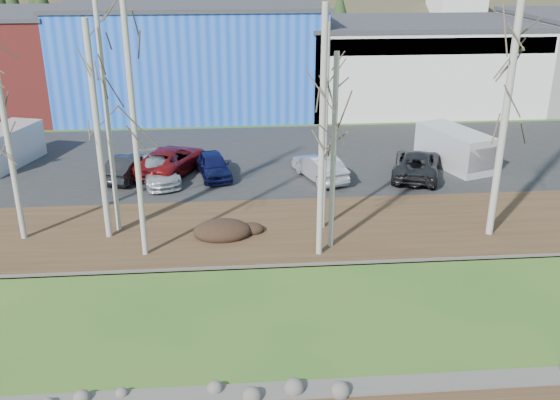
{
  "coord_description": "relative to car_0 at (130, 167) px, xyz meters",
  "views": [
    {
      "loc": [
        -3.3,
        -11.81,
        12.25
      ],
      "look_at": [
        -1.3,
        12.12,
        2.5
      ],
      "focal_mm": 40.0,
      "sensor_mm": 36.0,
      "label": 1
    }
  ],
  "objects": [
    {
      "name": "birch_2",
      "position": [
        0.1,
        -7.67,
        4.09
      ],
      "size": [
        0.27,
        0.27,
        9.54
      ],
      "color": "#BCB6AB",
      "rests_on": "far_bank"
    },
    {
      "name": "birch_8",
      "position": [
        17.47,
        -8.43,
        4.72
      ],
      "size": [
        0.26,
        0.26,
        10.8
      ],
      "color": "#BCB6AB",
      "rests_on": "far_bank"
    },
    {
      "name": "dirt_mound",
      "position": [
        5.19,
        -8.02,
        -0.42
      ],
      "size": [
        2.64,
        1.87,
        0.52
      ],
      "primitive_type": "ellipsoid",
      "color": "black",
      "rests_on": "far_bank"
    },
    {
      "name": "car_1",
      "position": [
        2.23,
        0.75,
        0.09
      ],
      "size": [
        4.49,
        6.12,
        1.55
      ],
      "primitive_type": "imported",
      "rotation": [
        0.0,
        0.0,
        2.75
      ],
      "color": "maroon",
      "rests_on": "parking_lot"
    },
    {
      "name": "far_bank",
      "position": [
        8.97,
        -7.39,
        -0.75
      ],
      "size": [
        80.0,
        7.0,
        0.15
      ],
      "primitive_type": "cube",
      "color": "#382616",
      "rests_on": "ground"
    },
    {
      "name": "birch_6",
      "position": [
        9.91,
        -9.47,
        3.51
      ],
      "size": [
        0.23,
        0.23,
        8.37
      ],
      "color": "#BCB6AB",
      "rests_on": "far_bank"
    },
    {
      "name": "birch_1",
      "position": [
        0.43,
        -6.97,
        4.95
      ],
      "size": [
        0.21,
        0.21,
        11.25
      ],
      "color": "#BCB6AB",
      "rests_on": "far_bank"
    },
    {
      "name": "near_bank_rocks",
      "position": [
        8.97,
        -18.79,
        -0.83
      ],
      "size": [
        80.0,
        0.8,
        0.5
      ],
      "primitive_type": null,
      "color": "#47423D",
      "rests_on": "ground"
    },
    {
      "name": "car_4",
      "position": [
        10.63,
        -1.02,
        0.02
      ],
      "size": [
        2.84,
        4.56,
        1.42
      ],
      "primitive_type": "imported",
      "rotation": [
        0.0,
        0.0,
        3.48
      ],
      "color": "silver",
      "rests_on": "parking_lot"
    },
    {
      "name": "birch_4",
      "position": [
        9.3,
        -10.15,
        4.45
      ],
      "size": [
        0.25,
        0.25,
        10.26
      ],
      "color": "#BCB6AB",
      "rests_on": "far_bank"
    },
    {
      "name": "birch_0",
      "position": [
        -3.68,
        -7.52,
        3.85
      ],
      "size": [
        0.26,
        0.26,
        9.06
      ],
      "color": "#BCB6AB",
      "rests_on": "far_bank"
    },
    {
      "name": "birch_3",
      "position": [
        1.93,
        -9.59,
        4.78
      ],
      "size": [
        0.23,
        0.23,
        10.92
      ],
      "color": "#BCB6AB",
      "rests_on": "far_bank"
    },
    {
      "name": "building_white",
      "position": [
        20.97,
        17.09,
        2.58
      ],
      "size": [
        18.36,
        12.24,
        6.8
      ],
      "color": "silver",
      "rests_on": "ground"
    },
    {
      "name": "parking_lot",
      "position": [
        8.97,
        3.11,
        -0.76
      ],
      "size": [
        80.0,
        14.0,
        0.14
      ],
      "primitive_type": "cube",
      "color": "black",
      "rests_on": "ground"
    },
    {
      "name": "river",
      "position": [
        8.97,
        -14.69,
        -0.83
      ],
      "size": [
        80.0,
        8.0,
        0.9
      ],
      "primitive_type": null,
      "color": "black",
      "rests_on": "ground"
    },
    {
      "name": "van_white",
      "position": [
        18.97,
        0.45,
        0.4
      ],
      "size": [
        3.62,
        5.4,
        2.18
      ],
      "rotation": [
        0.0,
        0.0,
        0.34
      ],
      "color": "silver",
      "rests_on": "parking_lot"
    },
    {
      "name": "birch_5",
      "position": [
        9.85,
        -7.49,
        3.96
      ],
      "size": [
        0.21,
        0.21,
        9.27
      ],
      "color": "#BCB6AB",
      "rests_on": "far_bank"
    },
    {
      "name": "van_grey",
      "position": [
        -7.75,
        2.76,
        0.42
      ],
      "size": [
        3.57,
        5.49,
        2.22
      ],
      "rotation": [
        0.0,
        0.0,
        -0.31
      ],
      "color": "silver",
      "rests_on": "parking_lot"
    },
    {
      "name": "car_2",
      "position": [
        1.57,
        -0.65,
        -0.02
      ],
      "size": [
        3.22,
        4.93,
        1.33
      ],
      "primitive_type": "imported",
      "rotation": [
        0.0,
        0.0,
        0.32
      ],
      "color": "#ADB0B6",
      "rests_on": "parking_lot"
    },
    {
      "name": "car_0",
      "position": [
        0.0,
        0.0,
        0.0
      ],
      "size": [
        2.76,
        4.42,
        1.37
      ],
      "primitive_type": "imported",
      "rotation": [
        0.0,
        0.0,
        2.8
      ],
      "color": "black",
      "rests_on": "parking_lot"
    },
    {
      "name": "car_3",
      "position": [
        4.7,
        -0.13,
        -0.01
      ],
      "size": [
        2.33,
        4.19,
        1.35
      ],
      "primitive_type": "imported",
      "rotation": [
        0.0,
        0.0,
        0.19
      ],
      "color": "#0F1341",
      "rests_on": "parking_lot"
    },
    {
      "name": "birch_7",
      "position": [
        17.32,
        -8.84,
        4.98
      ],
      "size": [
        0.31,
        0.31,
        11.31
      ],
      "color": "#BCB6AB",
      "rests_on": "far_bank"
    },
    {
      "name": "far_bank_rocks",
      "position": [
        8.97,
        -10.59,
        -0.83
      ],
      "size": [
        80.0,
        0.8,
        0.46
      ],
      "primitive_type": null,
      "color": "#47423D",
      "rests_on": "ground"
    },
    {
      "name": "building_blue",
      "position": [
        2.97,
        17.11,
        3.33
      ],
      "size": [
        20.4,
        12.24,
        8.3
      ],
      "color": "blue",
      "rests_on": "ground"
    },
    {
      "name": "car_5",
      "position": [
        16.16,
        -1.0,
        0.05
      ],
      "size": [
        4.03,
        5.8,
        1.47
      ],
      "primitive_type": "imported",
      "rotation": [
        0.0,
        0.0,
        2.81
      ],
      "color": "#232325",
      "rests_on": "parking_lot"
    }
  ]
}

